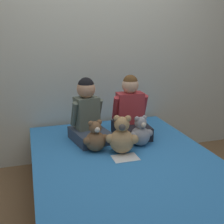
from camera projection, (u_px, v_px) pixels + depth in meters
name	position (u px, v px, depth m)	size (l,w,h in m)	color
ground_plane	(125.00, 205.00, 2.42)	(14.00, 14.00, 0.00)	brown
wall_behind_bed	(94.00, 49.00, 3.04)	(8.00, 0.06, 2.50)	beige
bed	(125.00, 182.00, 2.36)	(1.49, 1.98, 0.45)	brown
child_on_left	(88.00, 115.00, 2.60)	(0.37, 0.43, 0.59)	#384251
child_on_right	(131.00, 113.00, 2.72)	(0.35, 0.39, 0.60)	black
teddy_bear_held_by_left_child	(95.00, 138.00, 2.39)	(0.23, 0.17, 0.28)	brown
teddy_bear_held_by_right_child	(140.00, 133.00, 2.51)	(0.23, 0.17, 0.28)	#939399
teddy_bear_between_children	(122.00, 137.00, 2.35)	(0.26, 0.21, 0.33)	tan
sign_card	(125.00, 158.00, 2.29)	(0.21, 0.15, 0.00)	white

